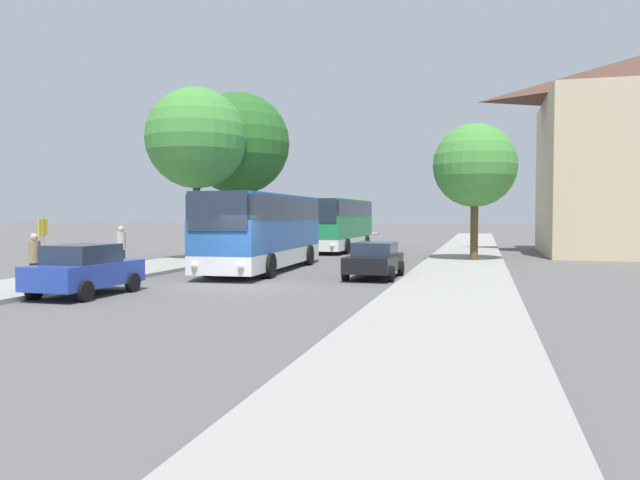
{
  "coord_description": "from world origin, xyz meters",
  "views": [
    {
      "loc": [
        7.93,
        -20.4,
        2.52
      ],
      "look_at": [
        0.08,
        9.61,
        1.25
      ],
      "focal_mm": 35.0,
      "sensor_mm": 36.0,
      "label": 1
    }
  ],
  "objects_px": {
    "bus_stop_sign": "(43,242)",
    "pedestrian_walking_back": "(35,261)",
    "bus_front": "(264,230)",
    "tree_right_near": "(475,166)",
    "tree_left_far": "(239,144)",
    "bus_middle": "(339,224)",
    "parked_car_right_near": "(374,259)",
    "parked_car_left_curb": "(85,270)",
    "pedestrian_waiting_far": "(121,248)",
    "tree_left_near": "(196,138)"
  },
  "relations": [
    {
      "from": "bus_stop_sign",
      "to": "pedestrian_walking_back",
      "type": "distance_m",
      "value": 2.31
    },
    {
      "from": "bus_front",
      "to": "tree_right_near",
      "type": "distance_m",
      "value": 11.94
    },
    {
      "from": "tree_left_far",
      "to": "tree_right_near",
      "type": "height_order",
      "value": "tree_left_far"
    },
    {
      "from": "bus_middle",
      "to": "tree_left_far",
      "type": "bearing_deg",
      "value": -119.03
    },
    {
      "from": "bus_middle",
      "to": "tree_left_far",
      "type": "xyz_separation_m",
      "value": [
        -4.31,
        -7.47,
        4.78
      ]
    },
    {
      "from": "bus_stop_sign",
      "to": "tree_right_near",
      "type": "height_order",
      "value": "tree_right_near"
    },
    {
      "from": "bus_middle",
      "to": "parked_car_right_near",
      "type": "relative_size",
      "value": 2.66
    },
    {
      "from": "parked_car_left_curb",
      "to": "tree_right_near",
      "type": "relative_size",
      "value": 0.56
    },
    {
      "from": "parked_car_left_curb",
      "to": "tree_left_far",
      "type": "height_order",
      "value": "tree_left_far"
    },
    {
      "from": "bus_middle",
      "to": "bus_stop_sign",
      "type": "distance_m",
      "value": 23.72
    },
    {
      "from": "pedestrian_waiting_far",
      "to": "tree_left_near",
      "type": "distance_m",
      "value": 9.37
    },
    {
      "from": "tree_right_near",
      "to": "bus_middle",
      "type": "bearing_deg",
      "value": 137.91
    },
    {
      "from": "pedestrian_waiting_far",
      "to": "tree_left_far",
      "type": "xyz_separation_m",
      "value": [
        0.62,
        11.38,
        5.53
      ]
    },
    {
      "from": "tree_left_near",
      "to": "tree_right_near",
      "type": "height_order",
      "value": "tree_left_near"
    },
    {
      "from": "tree_right_near",
      "to": "parked_car_left_curb",
      "type": "bearing_deg",
      "value": -124.44
    },
    {
      "from": "tree_left_far",
      "to": "tree_left_near",
      "type": "bearing_deg",
      "value": -103.34
    },
    {
      "from": "parked_car_right_near",
      "to": "tree_left_far",
      "type": "relative_size",
      "value": 0.43
    },
    {
      "from": "bus_stop_sign",
      "to": "tree_left_near",
      "type": "relative_size",
      "value": 0.25
    },
    {
      "from": "bus_middle",
      "to": "tree_left_far",
      "type": "distance_m",
      "value": 9.85
    },
    {
      "from": "parked_car_left_curb",
      "to": "pedestrian_waiting_far",
      "type": "bearing_deg",
      "value": 114.42
    },
    {
      "from": "parked_car_left_curb",
      "to": "pedestrian_waiting_far",
      "type": "xyz_separation_m",
      "value": [
        -2.59,
        6.11,
        0.3
      ]
    },
    {
      "from": "bus_stop_sign",
      "to": "tree_left_near",
      "type": "distance_m",
      "value": 12.91
    },
    {
      "from": "parked_car_left_curb",
      "to": "tree_right_near",
      "type": "distance_m",
      "value": 20.7
    },
    {
      "from": "bus_middle",
      "to": "pedestrian_walking_back",
      "type": "xyz_separation_m",
      "value": [
        -4.08,
        -25.03,
        -0.82
      ]
    },
    {
      "from": "bus_stop_sign",
      "to": "pedestrian_waiting_far",
      "type": "xyz_separation_m",
      "value": [
        0.36,
        4.28,
        -0.45
      ]
    },
    {
      "from": "pedestrian_waiting_far",
      "to": "pedestrian_walking_back",
      "type": "distance_m",
      "value": 6.24
    },
    {
      "from": "tree_right_near",
      "to": "tree_left_near",
      "type": "bearing_deg",
      "value": -168.3
    },
    {
      "from": "pedestrian_waiting_far",
      "to": "tree_right_near",
      "type": "xyz_separation_m",
      "value": [
        14.05,
        10.6,
        3.94
      ]
    },
    {
      "from": "bus_middle",
      "to": "pedestrian_waiting_far",
      "type": "relative_size",
      "value": 5.7
    },
    {
      "from": "tree_left_far",
      "to": "bus_front",
      "type": "bearing_deg",
      "value": -60.89
    },
    {
      "from": "bus_stop_sign",
      "to": "bus_middle",
      "type": "bearing_deg",
      "value": 77.14
    },
    {
      "from": "bus_stop_sign",
      "to": "pedestrian_waiting_far",
      "type": "height_order",
      "value": "bus_stop_sign"
    },
    {
      "from": "parked_car_left_curb",
      "to": "bus_front",
      "type": "bearing_deg",
      "value": 77.62
    },
    {
      "from": "parked_car_left_curb",
      "to": "parked_car_right_near",
      "type": "xyz_separation_m",
      "value": [
        7.75,
        7.6,
        -0.07
      ]
    },
    {
      "from": "parked_car_left_curb",
      "to": "pedestrian_waiting_far",
      "type": "height_order",
      "value": "pedestrian_waiting_far"
    },
    {
      "from": "bus_stop_sign",
      "to": "tree_left_far",
      "type": "height_order",
      "value": "tree_left_far"
    },
    {
      "from": "parked_car_right_near",
      "to": "tree_left_near",
      "type": "relative_size",
      "value": 0.45
    },
    {
      "from": "bus_front",
      "to": "bus_middle",
      "type": "bearing_deg",
      "value": 88.19
    },
    {
      "from": "bus_front",
      "to": "bus_middle",
      "type": "height_order",
      "value": "bus_middle"
    },
    {
      "from": "bus_front",
      "to": "pedestrian_walking_back",
      "type": "relative_size",
      "value": 6.28
    },
    {
      "from": "parked_car_left_curb",
      "to": "parked_car_right_near",
      "type": "bearing_deg",
      "value": 45.85
    },
    {
      "from": "bus_middle",
      "to": "pedestrian_waiting_far",
      "type": "height_order",
      "value": "bus_middle"
    },
    {
      "from": "bus_stop_sign",
      "to": "tree_left_far",
      "type": "relative_size",
      "value": 0.24
    },
    {
      "from": "bus_front",
      "to": "parked_car_right_near",
      "type": "bearing_deg",
      "value": -22.99
    },
    {
      "from": "parked_car_right_near",
      "to": "tree_left_near",
      "type": "xyz_separation_m",
      "value": [
        -10.62,
        6.14,
        5.8
      ]
    },
    {
      "from": "bus_stop_sign",
      "to": "tree_left_far",
      "type": "bearing_deg",
      "value": 86.44
    },
    {
      "from": "bus_front",
      "to": "parked_car_left_curb",
      "type": "relative_size",
      "value": 2.83
    },
    {
      "from": "tree_left_near",
      "to": "tree_left_far",
      "type": "bearing_deg",
      "value": 76.66
    },
    {
      "from": "parked_car_left_curb",
      "to": "bus_stop_sign",
      "type": "height_order",
      "value": "bus_stop_sign"
    },
    {
      "from": "parked_car_left_curb",
      "to": "tree_left_near",
      "type": "height_order",
      "value": "tree_left_near"
    }
  ]
}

